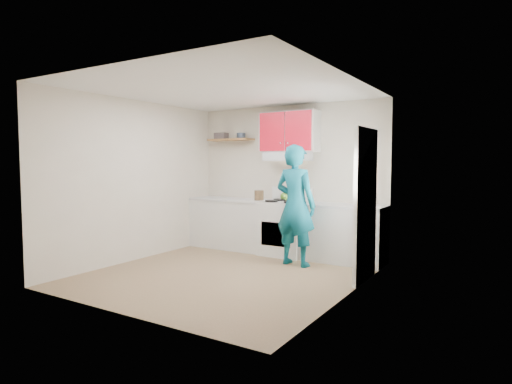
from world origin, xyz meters
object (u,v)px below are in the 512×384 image
Objects in this scene: stove at (285,228)px; kettle at (285,196)px; person at (295,205)px; tin at (241,136)px; crock at (259,196)px.

kettle is at bearing 115.86° from stove.
kettle is 0.09× the size of person.
tin is (-1.02, 0.19, 1.63)m from stove.
tin is at bearing 169.49° from stove.
tin is 2.05m from person.
tin is 0.95× the size of kettle.
person is (0.59, -0.78, -0.06)m from kettle.
kettle is at bearing 0.92° from tin.
kettle is 0.88× the size of crock.
kettle is (0.92, 0.01, -1.09)m from tin.
person is at bearing -29.19° from crock.
tin reaches higher than kettle.
kettle reaches higher than stove.
person reaches higher than kettle.
crock reaches higher than kettle.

